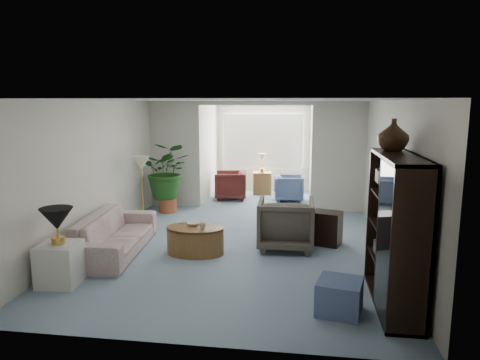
# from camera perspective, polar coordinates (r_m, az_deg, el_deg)

# --- Properties ---
(floor) EXTENTS (6.00, 6.00, 0.00)m
(floor) POSITION_cam_1_polar(r_m,az_deg,el_deg) (7.55, -0.65, -9.03)
(floor) COLOR #859CB0
(floor) RESTS_ON ground
(sunroom_floor) EXTENTS (2.60, 2.60, 0.00)m
(sunroom_floor) POSITION_cam_1_polar(r_m,az_deg,el_deg) (11.48, 2.45, -2.41)
(sunroom_floor) COLOR #859CB0
(sunroom_floor) RESTS_ON ground
(back_pier_left) EXTENTS (1.20, 0.12, 2.50)m
(back_pier_left) POSITION_cam_1_polar(r_m,az_deg,el_deg) (10.56, -8.42, 3.29)
(back_pier_left) COLOR silver
(back_pier_left) RESTS_ON ground
(back_pier_right) EXTENTS (1.20, 0.12, 2.50)m
(back_pier_right) POSITION_cam_1_polar(r_m,az_deg,el_deg) (10.17, 12.62, 2.89)
(back_pier_right) COLOR silver
(back_pier_right) RESTS_ON ground
(back_header) EXTENTS (2.60, 0.12, 0.10)m
(back_header) POSITION_cam_1_polar(r_m,az_deg,el_deg) (10.12, 1.93, 9.91)
(back_header) COLOR silver
(back_header) RESTS_ON back_pier_left
(window_pane) EXTENTS (2.20, 0.02, 1.50)m
(window_pane) POSITION_cam_1_polar(r_m,az_deg,el_deg) (12.33, 3.00, 5.03)
(window_pane) COLOR white
(window_blinds) EXTENTS (2.20, 0.02, 1.50)m
(window_blinds) POSITION_cam_1_polar(r_m,az_deg,el_deg) (12.30, 2.98, 5.02)
(window_blinds) COLOR white
(framed_picture) EXTENTS (0.04, 0.50, 0.40)m
(framed_picture) POSITION_cam_1_polar(r_m,az_deg,el_deg) (7.14, 19.16, 3.30)
(framed_picture) COLOR beige
(sofa) EXTENTS (1.05, 2.27, 0.64)m
(sofa) POSITION_cam_1_polar(r_m,az_deg,el_deg) (7.65, -15.85, -6.66)
(sofa) COLOR beige
(sofa) RESTS_ON ground
(end_table) EXTENTS (0.56, 0.56, 0.57)m
(end_table) POSITION_cam_1_polar(r_m,az_deg,el_deg) (6.61, -22.23, -10.01)
(end_table) COLOR silver
(end_table) RESTS_ON ground
(table_lamp) EXTENTS (0.44, 0.44, 0.30)m
(table_lamp) POSITION_cam_1_polar(r_m,az_deg,el_deg) (6.42, -22.60, -4.65)
(table_lamp) COLOR black
(table_lamp) RESTS_ON end_table
(floor_lamp) EXTENTS (0.36, 0.36, 0.28)m
(floor_lamp) POSITION_cam_1_polar(r_m,az_deg,el_deg) (9.18, -12.64, 2.15)
(floor_lamp) COLOR beige
(floor_lamp) RESTS_ON ground
(coffee_table) EXTENTS (1.13, 1.13, 0.45)m
(coffee_table) POSITION_cam_1_polar(r_m,az_deg,el_deg) (7.37, -5.80, -7.75)
(coffee_table) COLOR brown
(coffee_table) RESTS_ON ground
(coffee_bowl) EXTENTS (0.25, 0.25, 0.05)m
(coffee_bowl) POSITION_cam_1_polar(r_m,az_deg,el_deg) (7.40, -6.02, -5.65)
(coffee_bowl) COLOR silver
(coffee_bowl) RESTS_ON coffee_table
(coffee_cup) EXTENTS (0.12, 0.12, 0.10)m
(coffee_cup) POSITION_cam_1_polar(r_m,az_deg,el_deg) (7.16, -4.86, -5.97)
(coffee_cup) COLOR #B6B19F
(coffee_cup) RESTS_ON coffee_table
(wingback_chair) EXTENTS (0.94, 0.97, 0.86)m
(wingback_chair) POSITION_cam_1_polar(r_m,az_deg,el_deg) (7.58, 5.93, -5.60)
(wingback_chair) COLOR #5D5549
(wingback_chair) RESTS_ON ground
(side_table_dark) EXTENTS (0.59, 0.53, 0.59)m
(side_table_dark) POSITION_cam_1_polar(r_m,az_deg,el_deg) (7.92, 11.10, -6.10)
(side_table_dark) COLOR black
(side_table_dark) RESTS_ON ground
(entertainment_cabinet) EXTENTS (0.44, 1.67, 1.85)m
(entertainment_cabinet) POSITION_cam_1_polar(r_m,az_deg,el_deg) (5.68, 19.49, -6.28)
(entertainment_cabinet) COLOR black
(entertainment_cabinet) RESTS_ON ground
(cabinet_urn) EXTENTS (0.39, 0.39, 0.41)m
(cabinet_urn) POSITION_cam_1_polar(r_m,az_deg,el_deg) (5.97, 19.19, 5.54)
(cabinet_urn) COLOR #331E11
(cabinet_urn) RESTS_ON entertainment_cabinet
(ottoman) EXTENTS (0.60, 0.60, 0.40)m
(ottoman) POSITION_cam_1_polar(r_m,az_deg,el_deg) (5.52, 12.72, -14.47)
(ottoman) COLOR slate
(ottoman) RESTS_ON ground
(plant_pot) EXTENTS (0.40, 0.40, 0.32)m
(plant_pot) POSITION_cam_1_polar(r_m,az_deg,el_deg) (10.19, -9.30, -3.21)
(plant_pot) COLOR #AC5632
(plant_pot) RESTS_ON ground
(house_plant) EXTENTS (1.14, 0.99, 1.27)m
(house_plant) POSITION_cam_1_polar(r_m,az_deg,el_deg) (10.04, -9.42, 1.22)
(house_plant) COLOR #21511B
(house_plant) RESTS_ON plant_pot
(sunroom_chair_blue) EXTENTS (0.78, 0.77, 0.65)m
(sunroom_chair_blue) POSITION_cam_1_polar(r_m,az_deg,el_deg) (11.24, 6.33, -1.04)
(sunroom_chair_blue) COLOR slate
(sunroom_chair_blue) RESTS_ON ground
(sunroom_chair_maroon) EXTENTS (0.87, 0.85, 0.72)m
(sunroom_chair_maroon) POSITION_cam_1_polar(r_m,az_deg,el_deg) (11.37, -1.24, -0.67)
(sunroom_chair_maroon) COLOR maroon
(sunroom_chair_maroon) RESTS_ON ground
(sunroom_table) EXTENTS (0.53, 0.43, 0.60)m
(sunroom_table) POSITION_cam_1_polar(r_m,az_deg,el_deg) (12.02, 2.87, -0.40)
(sunroom_table) COLOR brown
(sunroom_table) RESTS_ON ground
(shelf_clutter) EXTENTS (0.30, 1.04, 1.06)m
(shelf_clutter) POSITION_cam_1_polar(r_m,az_deg,el_deg) (5.54, 19.28, -4.93)
(shelf_clutter) COLOR black
(shelf_clutter) RESTS_ON entertainment_cabinet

